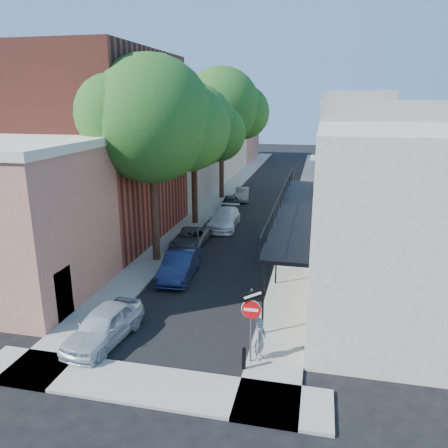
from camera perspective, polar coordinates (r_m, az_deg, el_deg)
The scene contains 19 objects.
ground at distance 16.20m, azimuth -8.80°, elevation -18.19°, with size 160.00×160.00×0.00m, color black.
road_surface at distance 43.67m, azimuth 5.44°, elevation 3.96°, with size 6.00×64.00×0.01m, color black.
sidewalk_left at distance 44.31m, azimuth 0.29°, elevation 4.28°, with size 2.00×64.00×0.12m, color gray.
sidewalk_right at distance 43.37m, azimuth 10.70°, elevation 3.75°, with size 2.00×64.00×0.12m, color gray.
sidewalk_cross at distance 15.42m, azimuth -10.22°, elevation -19.99°, with size 12.00×2.00×0.12m, color gray.
buildings_left at distance 43.83m, azimuth -6.95°, elevation 10.49°, with size 10.10×59.10×12.00m.
buildings_right at distance 42.32m, azimuth 17.83°, elevation 8.96°, with size 9.80×55.00×10.00m.
sign_post at distance 15.24m, azimuth 3.60°, elevation -11.46°, with size 0.89×0.17×2.99m.
bollard at distance 15.62m, azimuth 2.62°, elevation -17.14°, with size 0.14×0.14×0.80m, color black.
oak_near at distance 24.25m, azimuth -8.34°, elevation 13.05°, with size 7.48×6.80×11.42m.
oak_mid at distance 31.88m, azimuth -3.22°, elevation 12.38°, with size 6.60×6.00×10.20m.
oak_far at distance 40.58m, azimuth 0.39°, elevation 14.87°, with size 7.70×7.00×11.90m.
parked_car_a at distance 17.81m, azimuth -15.41°, elevation -12.66°, with size 1.61×4.01×1.37m, color #AFB9C2.
parked_car_b at distance 23.09m, azimuth -5.79°, elevation -5.29°, with size 1.49×4.26×1.40m, color #131C3C.
parked_car_c at distance 27.62m, azimuth -4.46°, elevation -1.92°, with size 1.92×4.16×1.16m, color #4D4F54.
parked_car_d at distance 31.72m, azimuth 0.04°, elevation 0.70°, with size 1.93×4.74×1.38m, color white.
parked_car_e at distance 37.02m, azimuth 0.73°, elevation 2.76°, with size 1.37×3.40×1.16m, color black.
parked_car_f at distance 40.53m, azimuth 2.40°, elevation 3.91°, with size 1.22×3.50×1.15m, color slate.
pedestrian at distance 15.97m, azimuth 4.74°, elevation -14.70°, with size 0.58×0.38×1.59m, color slate.
Camera 1 is at (5.16, -12.41, 9.06)m, focal length 35.00 mm.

